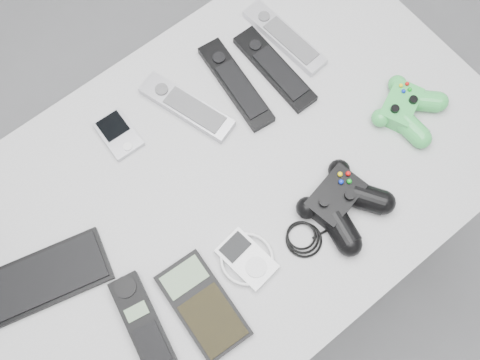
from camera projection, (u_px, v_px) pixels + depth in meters
floor at (226, 292)px, 1.81m from camera, size 3.50×3.50×0.00m
desk at (231, 188)px, 1.20m from camera, size 1.14×0.73×0.76m
pda_keyboard at (41, 279)px, 1.06m from camera, size 0.27×0.17×0.02m
pda at (118, 134)px, 1.16m from camera, size 0.07×0.10×0.02m
remote_silver_a at (187, 107)px, 1.18m from camera, size 0.12×0.22×0.02m
remote_black_a at (236, 84)px, 1.20m from camera, size 0.08×0.23×0.02m
remote_black_b at (275, 68)px, 1.21m from camera, size 0.06×0.22×0.02m
remote_silver_b at (284, 37)px, 1.24m from camera, size 0.07×0.22×0.02m
cordless_handset at (142, 323)px, 1.03m from camera, size 0.09×0.19×0.03m
calculator at (203, 305)px, 1.04m from camera, size 0.11×0.20×0.02m
mp3_player at (247, 259)px, 1.07m from camera, size 0.12×0.12×0.02m
controller_black at (342, 202)px, 1.09m from camera, size 0.30×0.22×0.05m
controller_green at (407, 108)px, 1.16m from camera, size 0.18×0.19×0.05m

